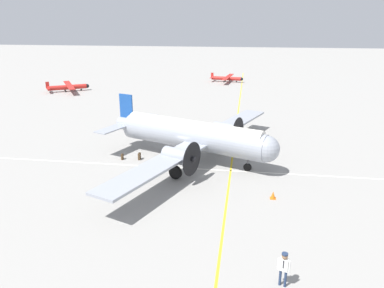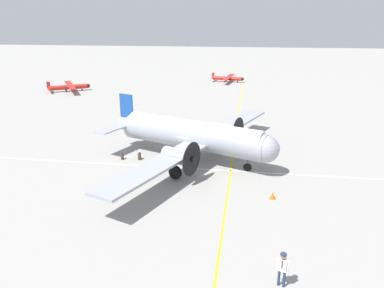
% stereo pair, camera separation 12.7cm
% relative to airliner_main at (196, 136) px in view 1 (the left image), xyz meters
% --- Properties ---
extents(ground_plane, '(300.00, 300.00, 0.00)m').
position_rel_airliner_main_xyz_m(ground_plane, '(0.14, 0.36, -2.39)').
color(ground_plane, gray).
extents(apron_line_eastwest, '(120.00, 0.16, 0.01)m').
position_rel_airliner_main_xyz_m(apron_line_eastwest, '(0.14, -3.30, -2.38)').
color(apron_line_eastwest, gold).
rests_on(apron_line_eastwest, ground_plane).
extents(apron_line_northsouth, '(0.16, 120.00, 0.01)m').
position_rel_airliner_main_xyz_m(apron_line_northsouth, '(-2.02, 0.36, -2.38)').
color(apron_line_northsouth, silver).
rests_on(apron_line_northsouth, ground_plane).
extents(airliner_main, '(24.95, 16.59, 5.37)m').
position_rel_airliner_main_xyz_m(airliner_main, '(0.00, 0.00, 0.00)').
color(airliner_main, '#9399A3').
rests_on(airliner_main, ground_plane).
extents(crew_foreground, '(0.39, 0.59, 1.83)m').
position_rel_airliner_main_xyz_m(crew_foreground, '(-16.24, -6.49, -1.24)').
color(crew_foreground, navy).
rests_on(crew_foreground, ground_plane).
extents(suitcase_near_door, '(0.48, 0.16, 0.66)m').
position_rel_airliner_main_xyz_m(suitcase_near_door, '(-0.52, 5.16, -2.07)').
color(suitcase_near_door, '#47331E').
rests_on(suitcase_near_door, ground_plane).
extents(suitcase_upright_spare, '(0.36, 0.14, 0.58)m').
position_rel_airliner_main_xyz_m(suitcase_upright_spare, '(-0.75, 6.73, -2.11)').
color(suitcase_upright_spare, '#47331E').
rests_on(suitcase_upright_spare, ground_plane).
extents(light_aircraft_distant, '(9.16, 6.85, 1.80)m').
position_rel_airliner_main_xyz_m(light_aircraft_distant, '(45.96, -0.24, -1.61)').
color(light_aircraft_distant, '#B2231E').
rests_on(light_aircraft_distant, ground_plane).
extents(light_aircraft_taxiing, '(9.04, 7.25, 1.94)m').
position_rel_airliner_main_xyz_m(light_aircraft_taxiing, '(31.09, 27.32, -1.57)').
color(light_aircraft_taxiing, '#B2231E').
rests_on(light_aircraft_taxiing, ground_plane).
extents(traffic_cone, '(0.43, 0.43, 0.56)m').
position_rel_airliner_main_xyz_m(traffic_cone, '(-6.81, -6.57, -2.13)').
color(traffic_cone, orange).
rests_on(traffic_cone, ground_plane).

